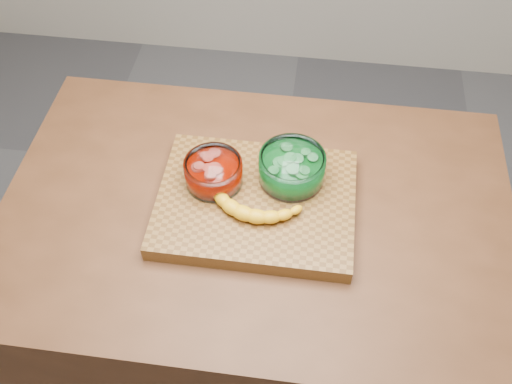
# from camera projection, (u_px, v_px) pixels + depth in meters

# --- Properties ---
(ground) EXTENTS (3.50, 3.50, 0.00)m
(ground) POSITION_uv_depth(u_px,v_px,m) (256.00, 362.00, 2.03)
(ground) COLOR #535357
(ground) RESTS_ON ground
(counter) EXTENTS (1.20, 0.80, 0.90)m
(counter) POSITION_uv_depth(u_px,v_px,m) (256.00, 301.00, 1.68)
(counter) COLOR #512D18
(counter) RESTS_ON ground
(cutting_board) EXTENTS (0.45, 0.35, 0.04)m
(cutting_board) POSITION_uv_depth(u_px,v_px,m) (256.00, 203.00, 1.31)
(cutting_board) COLOR brown
(cutting_board) RESTS_ON counter
(bowl_red) EXTENTS (0.13, 0.13, 0.06)m
(bowl_red) POSITION_uv_depth(u_px,v_px,m) (214.00, 172.00, 1.31)
(bowl_red) COLOR white
(bowl_red) RESTS_ON cutting_board
(bowl_green) EXTENTS (0.15, 0.15, 0.07)m
(bowl_green) POSITION_uv_depth(u_px,v_px,m) (292.00, 168.00, 1.31)
(bowl_green) COLOR white
(bowl_green) RESTS_ON cutting_board
(banana) EXTENTS (0.25, 0.15, 0.04)m
(banana) POSITION_uv_depth(u_px,v_px,m) (253.00, 200.00, 1.27)
(banana) COLOR gold
(banana) RESTS_ON cutting_board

